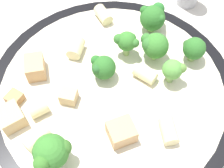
{
  "coord_description": "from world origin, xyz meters",
  "views": [
    {
      "loc": [
        0.19,
        0.01,
        0.33
      ],
      "look_at": [
        0.0,
        0.0,
        0.04
      ],
      "focal_mm": 50.0,
      "sensor_mm": 36.0,
      "label": 1
    }
  ],
  "objects_px": {
    "broccoli_floret_0": "(194,48)",
    "rigatoni_4": "(76,48)",
    "broccoli_floret_3": "(154,45)",
    "broccoli_floret_5": "(51,153)",
    "rigatoni_0": "(37,139)",
    "rigatoni_3": "(169,131)",
    "pasta_bowl": "(112,94)",
    "broccoli_floret_1": "(103,67)",
    "broccoli_floret_4": "(153,17)",
    "broccoli_floret_2": "(173,70)",
    "broccoli_floret_6": "(127,41)",
    "chicken_chunk_1": "(35,67)",
    "rigatoni_5": "(145,74)",
    "chicken_chunk_2": "(15,98)",
    "chicken_chunk_4": "(11,118)",
    "chicken_chunk_0": "(69,96)",
    "rigatoni_1": "(38,108)",
    "rigatoni_2": "(103,15)",
    "chicken_chunk_3": "(121,132)"
  },
  "relations": [
    {
      "from": "broccoli_floret_0",
      "to": "rigatoni_4",
      "type": "xyz_separation_m",
      "value": [
        -0.0,
        -0.14,
        -0.01
      ]
    },
    {
      "from": "broccoli_floret_3",
      "to": "broccoli_floret_5",
      "type": "xyz_separation_m",
      "value": [
        0.13,
        -0.1,
        0.0
      ]
    },
    {
      "from": "rigatoni_0",
      "to": "rigatoni_3",
      "type": "distance_m",
      "value": 0.13
    },
    {
      "from": "pasta_bowl",
      "to": "broccoli_floret_1",
      "type": "xyz_separation_m",
      "value": [
        -0.02,
        -0.01,
        0.03
      ]
    },
    {
      "from": "pasta_bowl",
      "to": "broccoli_floret_5",
      "type": "relative_size",
      "value": 6.83
    },
    {
      "from": "pasta_bowl",
      "to": "rigatoni_3",
      "type": "height_order",
      "value": "rigatoni_3"
    },
    {
      "from": "pasta_bowl",
      "to": "broccoli_floret_4",
      "type": "xyz_separation_m",
      "value": [
        -0.09,
        0.05,
        0.03
      ]
    },
    {
      "from": "pasta_bowl",
      "to": "broccoli_floret_0",
      "type": "bearing_deg",
      "value": 116.02
    },
    {
      "from": "broccoli_floret_3",
      "to": "broccoli_floret_1",
      "type": "bearing_deg",
      "value": -63.0
    },
    {
      "from": "broccoli_floret_1",
      "to": "broccoli_floret_2",
      "type": "bearing_deg",
      "value": 87.44
    },
    {
      "from": "broccoli_floret_3",
      "to": "pasta_bowl",
      "type": "bearing_deg",
      "value": -45.41
    },
    {
      "from": "pasta_bowl",
      "to": "broccoli_floret_6",
      "type": "distance_m",
      "value": 0.06
    },
    {
      "from": "broccoli_floret_5",
      "to": "chicken_chunk_1",
      "type": "distance_m",
      "value": 0.11
    },
    {
      "from": "rigatoni_3",
      "to": "rigatoni_4",
      "type": "bearing_deg",
      "value": -134.9
    },
    {
      "from": "broccoli_floret_0",
      "to": "chicken_chunk_1",
      "type": "height_order",
      "value": "broccoli_floret_0"
    },
    {
      "from": "rigatoni_0",
      "to": "rigatoni_5",
      "type": "height_order",
      "value": "rigatoni_0"
    },
    {
      "from": "broccoli_floret_0",
      "to": "chicken_chunk_2",
      "type": "xyz_separation_m",
      "value": [
        0.07,
        -0.2,
        -0.01
      ]
    },
    {
      "from": "rigatoni_0",
      "to": "rigatoni_4",
      "type": "height_order",
      "value": "same"
    },
    {
      "from": "chicken_chunk_2",
      "to": "broccoli_floret_2",
      "type": "bearing_deg",
      "value": 100.52
    },
    {
      "from": "chicken_chunk_1",
      "to": "rigatoni_4",
      "type": "bearing_deg",
      "value": 125.1
    },
    {
      "from": "broccoli_floret_6",
      "to": "rigatoni_3",
      "type": "relative_size",
      "value": 1.28
    },
    {
      "from": "broccoli_floret_5",
      "to": "rigatoni_5",
      "type": "height_order",
      "value": "broccoli_floret_5"
    },
    {
      "from": "rigatoni_0",
      "to": "rigatoni_4",
      "type": "xyz_separation_m",
      "value": [
        -0.12,
        0.03,
        -0.0
      ]
    },
    {
      "from": "broccoli_floret_3",
      "to": "chicken_chunk_4",
      "type": "relative_size",
      "value": 1.41
    },
    {
      "from": "chicken_chunk_2",
      "to": "chicken_chunk_4",
      "type": "xyz_separation_m",
      "value": [
        0.03,
        0.0,
        0.0
      ]
    },
    {
      "from": "broccoli_floret_2",
      "to": "broccoli_floret_3",
      "type": "distance_m",
      "value": 0.04
    },
    {
      "from": "rigatoni_3",
      "to": "chicken_chunk_4",
      "type": "height_order",
      "value": "chicken_chunk_4"
    },
    {
      "from": "chicken_chunk_0",
      "to": "chicken_chunk_2",
      "type": "height_order",
      "value": "chicken_chunk_0"
    },
    {
      "from": "pasta_bowl",
      "to": "rigatoni_5",
      "type": "xyz_separation_m",
      "value": [
        -0.02,
        0.04,
        0.02
      ]
    },
    {
      "from": "broccoli_floret_6",
      "to": "rigatoni_1",
      "type": "xyz_separation_m",
      "value": [
        0.08,
        -0.09,
        -0.01
      ]
    },
    {
      "from": "rigatoni_0",
      "to": "rigatoni_5",
      "type": "relative_size",
      "value": 1.04
    },
    {
      "from": "chicken_chunk_0",
      "to": "chicken_chunk_1",
      "type": "distance_m",
      "value": 0.06
    },
    {
      "from": "pasta_bowl",
      "to": "chicken_chunk_4",
      "type": "xyz_separation_m",
      "value": [
        0.04,
        -0.1,
        0.02
      ]
    },
    {
      "from": "broccoli_floret_1",
      "to": "broccoli_floret_5",
      "type": "relative_size",
      "value": 0.74
    },
    {
      "from": "rigatoni_3",
      "to": "rigatoni_5",
      "type": "bearing_deg",
      "value": -162.28
    },
    {
      "from": "rigatoni_2",
      "to": "rigatoni_5",
      "type": "distance_m",
      "value": 0.11
    },
    {
      "from": "chicken_chunk_2",
      "to": "chicken_chunk_1",
      "type": "bearing_deg",
      "value": 155.54
    },
    {
      "from": "broccoli_floret_1",
      "to": "rigatoni_5",
      "type": "relative_size",
      "value": 1.18
    },
    {
      "from": "rigatoni_4",
      "to": "chicken_chunk_1",
      "type": "bearing_deg",
      "value": -54.9
    },
    {
      "from": "rigatoni_0",
      "to": "broccoli_floret_3",
      "type": "bearing_deg",
      "value": 133.43
    },
    {
      "from": "chicken_chunk_0",
      "to": "chicken_chunk_3",
      "type": "bearing_deg",
      "value": 54.56
    },
    {
      "from": "broccoli_floret_5",
      "to": "chicken_chunk_1",
      "type": "height_order",
      "value": "broccoli_floret_5"
    },
    {
      "from": "broccoli_floret_6",
      "to": "rigatoni_1",
      "type": "bearing_deg",
      "value": -48.37
    },
    {
      "from": "pasta_bowl",
      "to": "broccoli_floret_6",
      "type": "height_order",
      "value": "broccoli_floret_6"
    },
    {
      "from": "broccoli_floret_6",
      "to": "broccoli_floret_2",
      "type": "bearing_deg",
      "value": 53.91
    },
    {
      "from": "chicken_chunk_1",
      "to": "chicken_chunk_3",
      "type": "height_order",
      "value": "same"
    },
    {
      "from": "chicken_chunk_3",
      "to": "broccoli_floret_1",
      "type": "bearing_deg",
      "value": -163.49
    },
    {
      "from": "broccoli_floret_1",
      "to": "rigatoni_4",
      "type": "bearing_deg",
      "value": -134.37
    },
    {
      "from": "broccoli_floret_3",
      "to": "rigatoni_1",
      "type": "xyz_separation_m",
      "value": [
        0.08,
        -0.13,
        -0.01
      ]
    },
    {
      "from": "broccoli_floret_6",
      "to": "chicken_chunk_0",
      "type": "height_order",
      "value": "broccoli_floret_6"
    }
  ]
}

